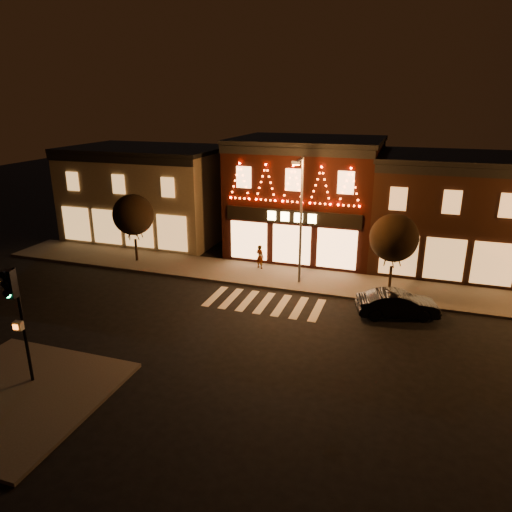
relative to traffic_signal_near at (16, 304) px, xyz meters
The scene contains 12 objects.
ground 9.93m from the traffic_signal_near, 45.47° to the left, with size 120.00×120.00×0.00m, color black.
sidewalk_far 17.26m from the traffic_signal_near, 59.79° to the left, with size 44.00×4.00×0.15m, color #47423D.
sidewalk_near 3.58m from the traffic_signal_near, 89.49° to the right, with size 7.00×7.00×0.15m, color #47423D.
building_left 21.61m from the traffic_signal_near, 107.49° to the left, with size 12.20×8.28×7.30m.
building_pulp 21.60m from the traffic_signal_near, 72.46° to the left, with size 10.20×8.34×8.30m.
building_right_a 26.09m from the traffic_signal_near, 52.16° to the left, with size 9.20×8.28×7.50m.
traffic_signal_near is the anchor object (origin of this frame).
streetlamp_mid 15.80m from the traffic_signal_near, 60.82° to the left, with size 0.48×1.73×7.62m.
tree_left 14.98m from the traffic_signal_near, 105.70° to the left, with size 2.78×2.78×4.65m.
tree_right 19.41m from the traffic_signal_near, 47.76° to the left, with size 2.76×2.76×4.61m.
dark_sedan 17.87m from the traffic_signal_near, 39.43° to the left, with size 1.46×4.19×1.38m, color black.
pedestrian 16.49m from the traffic_signal_near, 73.56° to the left, with size 0.58×0.38×1.60m, color gray.
Camera 1 is at (7.29, -19.23, 10.94)m, focal length 33.21 mm.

